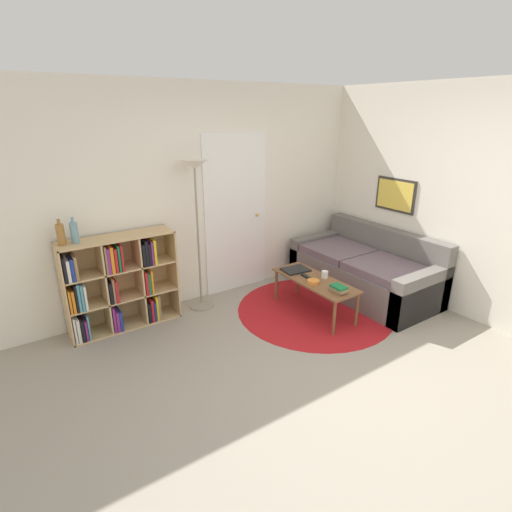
{
  "coord_description": "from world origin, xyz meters",
  "views": [
    {
      "loc": [
        -2.24,
        -1.95,
        2.28
      ],
      "look_at": [
        -0.06,
        1.3,
        0.85
      ],
      "focal_mm": 28.0,
      "sensor_mm": 36.0,
      "label": 1
    }
  ],
  "objects_px": {
    "bookshelf": "(117,284)",
    "bottle_middle": "(74,232)",
    "laptop": "(296,270)",
    "bottle_left": "(61,234)",
    "bowl": "(313,282)",
    "coffee_table": "(315,283)",
    "cup": "(325,274)",
    "couch": "(366,271)",
    "floor_lamp": "(195,187)"
  },
  "relations": [
    {
      "from": "bookshelf",
      "to": "bottle_middle",
      "type": "relative_size",
      "value": 4.54
    },
    {
      "from": "laptop",
      "to": "bottle_left",
      "type": "height_order",
      "value": "bottle_left"
    },
    {
      "from": "bowl",
      "to": "bottle_left",
      "type": "bearing_deg",
      "value": 156.47
    },
    {
      "from": "bowl",
      "to": "coffee_table",
      "type": "bearing_deg",
      "value": 38.57
    },
    {
      "from": "bookshelf",
      "to": "cup",
      "type": "bearing_deg",
      "value": -24.74
    },
    {
      "from": "couch",
      "to": "bottle_middle",
      "type": "height_order",
      "value": "bottle_middle"
    },
    {
      "from": "bottle_left",
      "to": "bookshelf",
      "type": "bearing_deg",
      "value": -1.16
    },
    {
      "from": "cup",
      "to": "laptop",
      "type": "bearing_deg",
      "value": 110.32
    },
    {
      "from": "bowl",
      "to": "cup",
      "type": "bearing_deg",
      "value": 11.23
    },
    {
      "from": "floor_lamp",
      "to": "coffee_table",
      "type": "relative_size",
      "value": 1.6
    },
    {
      "from": "bookshelf",
      "to": "laptop",
      "type": "distance_m",
      "value": 2.09
    },
    {
      "from": "cup",
      "to": "couch",
      "type": "bearing_deg",
      "value": 6.48
    },
    {
      "from": "couch",
      "to": "bowl",
      "type": "bearing_deg",
      "value": -172.55
    },
    {
      "from": "bookshelf",
      "to": "coffee_table",
      "type": "bearing_deg",
      "value": -25.41
    },
    {
      "from": "bookshelf",
      "to": "bottle_middle",
      "type": "bearing_deg",
      "value": 179.5
    },
    {
      "from": "laptop",
      "to": "bottle_left",
      "type": "xyz_separation_m",
      "value": [
        -2.45,
        0.62,
        0.72
      ]
    },
    {
      "from": "couch",
      "to": "cup",
      "type": "distance_m",
      "value": 0.87
    },
    {
      "from": "laptop",
      "to": "bookshelf",
      "type": "bearing_deg",
      "value": 162.93
    },
    {
      "from": "coffee_table",
      "to": "bottle_left",
      "type": "bearing_deg",
      "value": 158.67
    },
    {
      "from": "laptop",
      "to": "bowl",
      "type": "bearing_deg",
      "value": -100.69
    },
    {
      "from": "bowl",
      "to": "cup",
      "type": "xyz_separation_m",
      "value": [
        0.21,
        0.04,
        0.02
      ]
    },
    {
      "from": "floor_lamp",
      "to": "couch",
      "type": "height_order",
      "value": "floor_lamp"
    },
    {
      "from": "bookshelf",
      "to": "laptop",
      "type": "height_order",
      "value": "bookshelf"
    },
    {
      "from": "bookshelf",
      "to": "floor_lamp",
      "type": "bearing_deg",
      "value": -3.75
    },
    {
      "from": "couch",
      "to": "cup",
      "type": "xyz_separation_m",
      "value": [
        -0.85,
        -0.1,
        0.18
      ]
    },
    {
      "from": "laptop",
      "to": "cup",
      "type": "distance_m",
      "value": 0.4
    },
    {
      "from": "bottle_middle",
      "to": "bookshelf",
      "type": "bearing_deg",
      "value": -0.5
    },
    {
      "from": "laptop",
      "to": "bowl",
      "type": "height_order",
      "value": "bowl"
    },
    {
      "from": "bookshelf",
      "to": "bottle_middle",
      "type": "distance_m",
      "value": 0.72
    },
    {
      "from": "floor_lamp",
      "to": "couch",
      "type": "relative_size",
      "value": 0.94
    },
    {
      "from": "coffee_table",
      "to": "bowl",
      "type": "xyz_separation_m",
      "value": [
        -0.09,
        -0.07,
        0.07
      ]
    },
    {
      "from": "couch",
      "to": "bottle_left",
      "type": "distance_m",
      "value": 3.66
    },
    {
      "from": "bowl",
      "to": "bottle_left",
      "type": "height_order",
      "value": "bottle_left"
    },
    {
      "from": "bowl",
      "to": "cup",
      "type": "distance_m",
      "value": 0.22
    },
    {
      "from": "bookshelf",
      "to": "couch",
      "type": "height_order",
      "value": "bookshelf"
    },
    {
      "from": "floor_lamp",
      "to": "cup",
      "type": "relative_size",
      "value": 20.81
    },
    {
      "from": "bowl",
      "to": "cup",
      "type": "height_order",
      "value": "cup"
    },
    {
      "from": "floor_lamp",
      "to": "laptop",
      "type": "relative_size",
      "value": 5.27
    },
    {
      "from": "coffee_table",
      "to": "bottle_middle",
      "type": "height_order",
      "value": "bottle_middle"
    },
    {
      "from": "bookshelf",
      "to": "laptop",
      "type": "bearing_deg",
      "value": -17.07
    },
    {
      "from": "laptop",
      "to": "bottle_middle",
      "type": "bearing_deg",
      "value": 165.21
    },
    {
      "from": "coffee_table",
      "to": "laptop",
      "type": "height_order",
      "value": "laptop"
    },
    {
      "from": "bookshelf",
      "to": "bottle_left",
      "type": "height_order",
      "value": "bottle_left"
    },
    {
      "from": "bowl",
      "to": "bottle_left",
      "type": "relative_size",
      "value": 0.54
    },
    {
      "from": "floor_lamp",
      "to": "cup",
      "type": "bearing_deg",
      "value": -38.19
    },
    {
      "from": "bookshelf",
      "to": "couch",
      "type": "bearing_deg",
      "value": -16.56
    },
    {
      "from": "laptop",
      "to": "cup",
      "type": "height_order",
      "value": "cup"
    },
    {
      "from": "cup",
      "to": "bottle_left",
      "type": "height_order",
      "value": "bottle_left"
    },
    {
      "from": "bookshelf",
      "to": "couch",
      "type": "distance_m",
      "value": 3.12
    },
    {
      "from": "bookshelf",
      "to": "bottle_left",
      "type": "distance_m",
      "value": 0.78
    }
  ]
}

